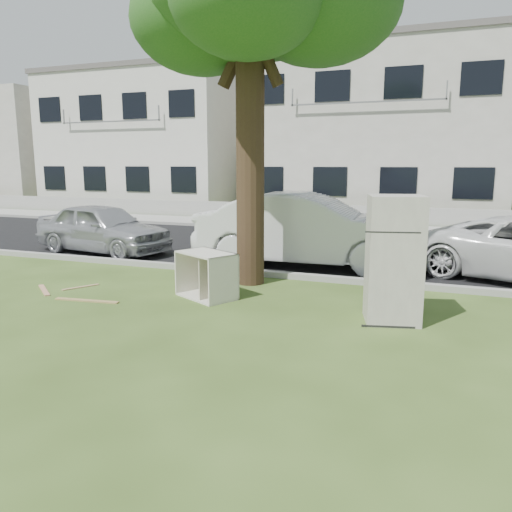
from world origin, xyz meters
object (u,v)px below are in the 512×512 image
at_px(fridge, 394,259).
at_px(car_center, 308,230).
at_px(cabinet, 206,275).
at_px(car_left, 103,228).

bearing_deg(fridge, car_center, 108.52).
bearing_deg(car_center, cabinet, 161.34).
relative_size(fridge, car_center, 0.37).
height_order(fridge, cabinet, fridge).
xyz_separation_m(cabinet, car_center, (0.97, 3.32, 0.43)).
height_order(cabinet, car_center, car_center).
relative_size(fridge, car_left, 0.49).
bearing_deg(fridge, cabinet, 162.26).
bearing_deg(car_center, car_left, 89.79).
xyz_separation_m(car_center, car_left, (-5.53, -0.21, -0.18)).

